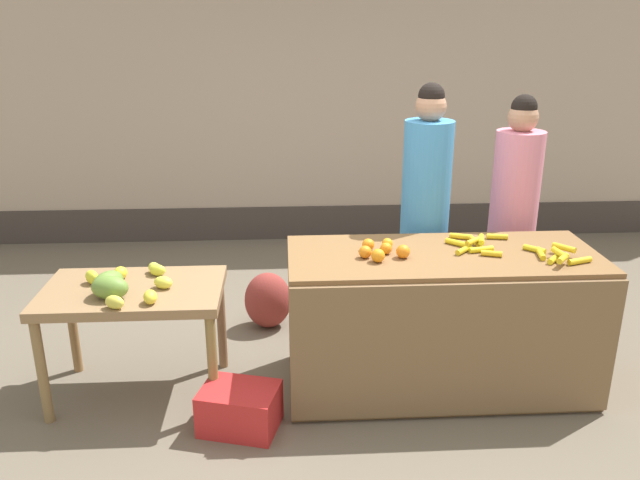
{
  "coord_description": "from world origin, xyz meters",
  "views": [
    {
      "loc": [
        -0.49,
        -3.61,
        2.29
      ],
      "look_at": [
        -0.27,
        0.15,
        0.96
      ],
      "focal_mm": 35.66,
      "sensor_mm": 36.0,
      "label": 1
    }
  ],
  "objects_px": {
    "vendor_woman_pink_shirt": "(512,219)",
    "produce_crate": "(240,408)",
    "produce_sack": "(268,300)",
    "vendor_woman_blue_shirt": "(425,217)"
  },
  "relations": [
    {
      "from": "vendor_woman_pink_shirt",
      "to": "produce_crate",
      "type": "bearing_deg",
      "value": -149.85
    },
    {
      "from": "vendor_woman_pink_shirt",
      "to": "produce_sack",
      "type": "height_order",
      "value": "vendor_woman_pink_shirt"
    },
    {
      "from": "produce_crate",
      "to": "produce_sack",
      "type": "relative_size",
      "value": 0.99
    },
    {
      "from": "produce_sack",
      "to": "vendor_woman_blue_shirt",
      "type": "bearing_deg",
      "value": -11.82
    },
    {
      "from": "produce_sack",
      "to": "vendor_woman_pink_shirt",
      "type": "bearing_deg",
      "value": -5.37
    },
    {
      "from": "vendor_woman_pink_shirt",
      "to": "produce_sack",
      "type": "bearing_deg",
      "value": 174.63
    },
    {
      "from": "vendor_woman_pink_shirt",
      "to": "vendor_woman_blue_shirt",
      "type": "bearing_deg",
      "value": -174.14
    },
    {
      "from": "vendor_woman_pink_shirt",
      "to": "produce_sack",
      "type": "xyz_separation_m",
      "value": [
        -1.8,
        0.17,
        -0.68
      ]
    },
    {
      "from": "vendor_woman_blue_shirt",
      "to": "produce_sack",
      "type": "relative_size",
      "value": 4.23
    },
    {
      "from": "vendor_woman_pink_shirt",
      "to": "produce_crate",
      "type": "relative_size",
      "value": 4.08
    }
  ]
}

